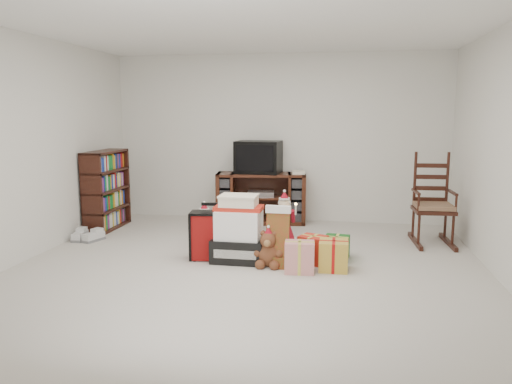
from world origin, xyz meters
The scene contains 13 objects.
room centered at (0.00, 0.00, 1.25)m, with size 5.01×5.01×2.51m.
tv_stand centered at (-0.23, 2.24, 0.37)m, with size 1.36×0.63×0.75m.
bookshelf centered at (-2.32, 1.50, 0.53)m, with size 0.30×0.91×1.11m.
rocking_chair centered at (2.09, 1.46, 0.40)m, with size 0.52×0.81×1.19m.
gift_pile centered at (-0.15, 0.27, 0.32)m, with size 0.58×0.43×0.73m.
red_suitcase centered at (-0.48, 0.27, 0.28)m, with size 0.44×0.26×0.64m.
stocking centered at (0.30, 0.12, 0.34)m, with size 0.31×0.13×0.67m, color #0C7216, non-canonical shape.
teddy_bear centered at (0.20, 0.13, 0.17)m, with size 0.26×0.23×0.39m.
santa_figurine centered at (0.24, 1.20, 0.25)m, with size 0.32×0.30×0.65m.
mrs_claus_figurine centered at (-0.68, 0.76, 0.21)m, with size 0.27×0.26×0.56m.
sneaker_pair centered at (-2.27, 0.80, 0.05)m, with size 0.39×0.33×0.11m.
gift_cluster centered at (0.77, 0.22, 0.13)m, with size 0.58×0.89×0.27m.
crt_television centered at (-0.27, 2.25, 0.98)m, with size 0.68×0.51×0.47m.
Camera 1 is at (0.95, -4.99, 1.64)m, focal length 35.00 mm.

